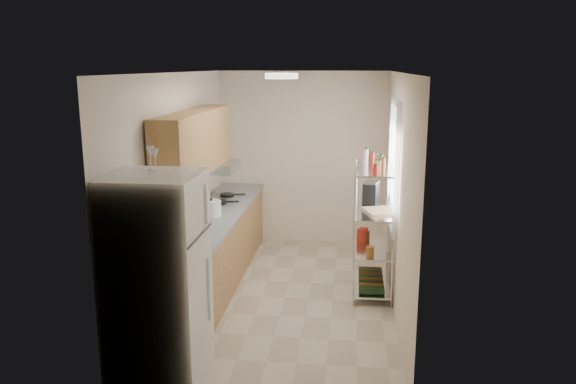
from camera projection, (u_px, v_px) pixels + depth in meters
The scene contains 16 objects.
room at pixel (285, 190), 6.32m from camera, with size 2.52×4.42×2.62m.
counter_run at pixel (217, 247), 7.04m from camera, with size 0.63×3.51×0.90m.
upper_cabinets at pixel (195, 143), 6.43m from camera, with size 0.33×2.20×0.72m, color #B1824B.
range_hood at pixel (217, 167), 7.29m from camera, with size 0.50×0.60×0.12m, color #B7BABC.
window at pixel (394, 165), 6.47m from camera, with size 0.06×1.00×1.46m, color white.
bakers_rack at pixel (374, 203), 6.54m from camera, with size 0.45×0.90×1.73m.
ceiling_dome at pixel (281, 76), 5.75m from camera, with size 0.34×0.34×0.06m, color white.
refrigerator at pixel (159, 279), 4.77m from camera, with size 0.74×0.74×1.81m, color silver.
wine_glass_a at pixel (155, 161), 4.60m from camera, with size 0.07×0.07×0.20m, color silver, non-canonical shape.
wine_glass_b at pixel (150, 158), 4.72m from camera, with size 0.07×0.07×0.20m, color silver, non-canonical shape.
rice_cooker at pixel (211, 208), 6.74m from camera, with size 0.24×0.24×0.19m, color white.
frying_pan_large at pixel (217, 202), 7.36m from camera, with size 0.25×0.25×0.04m, color black.
frying_pan_small at pixel (227, 195), 7.77m from camera, with size 0.20×0.20×0.04m, color black.
cutting_board at pixel (379, 211), 6.50m from camera, with size 0.30×0.39×0.03m, color tan.
espresso_machine at pixel (371, 193), 6.86m from camera, with size 0.16×0.25×0.29m, color black.
storage_bag at pixel (362, 235), 6.90m from camera, with size 0.10×0.14×0.16m, color maroon.
Camera 1 is at (0.74, -6.13, 2.68)m, focal length 35.00 mm.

